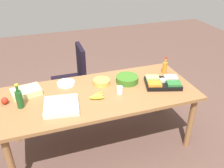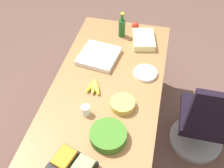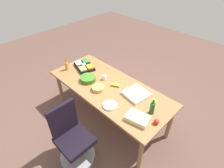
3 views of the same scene
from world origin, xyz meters
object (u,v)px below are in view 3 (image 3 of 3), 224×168
at_px(veggie_tray, 84,66).
at_px(sheet_cake, 138,118).
at_px(conference_table, 109,90).
at_px(pizza_box, 136,94).
at_px(dressing_bottle, 67,66).
at_px(chip_bowl, 98,88).
at_px(salad_bowl, 88,79).
at_px(paper_cup, 104,77).
at_px(banana_bunch, 116,85).
at_px(wine_bottle, 152,108).
at_px(office_chair, 73,140).
at_px(apple_red, 156,122).
at_px(paper_plate_stack, 110,105).

distance_m(veggie_tray, sheet_cake, 1.63).
height_order(conference_table, pizza_box, pizza_box).
bearing_deg(veggie_tray, sheet_cake, 168.97).
bearing_deg(dressing_bottle, chip_bowl, -178.57).
height_order(pizza_box, sheet_cake, sheet_cake).
bearing_deg(salad_bowl, chip_bowl, 171.89).
xyz_separation_m(paper_cup, banana_bunch, (-0.28, -0.01, -0.02)).
xyz_separation_m(chip_bowl, banana_bunch, (-0.14, -0.29, -0.01)).
distance_m(paper_cup, wine_bottle, 1.10).
distance_m(paper_cup, banana_bunch, 0.28).
relative_size(office_chair, dressing_bottle, 4.44).
relative_size(pizza_box, veggie_tray, 0.74).
bearing_deg(chip_bowl, conference_table, -113.09).
relative_size(conference_table, veggie_tray, 4.65).
height_order(wine_bottle, apple_red, wine_bottle).
distance_m(office_chair, dressing_bottle, 1.45).
xyz_separation_m(conference_table, veggie_tray, (0.78, -0.08, 0.11)).
bearing_deg(paper_plate_stack, office_chair, 75.71).
bearing_deg(veggie_tray, conference_table, 174.28).
bearing_deg(veggie_tray, pizza_box, -176.09).
bearing_deg(paper_cup, sheet_cake, 162.56).
xyz_separation_m(paper_cup, salad_bowl, (0.18, 0.23, -0.01)).
relative_size(dressing_bottle, sheet_cake, 0.72).
bearing_deg(paper_cup, office_chair, 110.85).
bearing_deg(apple_red, dressing_bottle, 2.85).
relative_size(office_chair, paper_cup, 11.29).
distance_m(chip_bowl, banana_bunch, 0.32).
height_order(pizza_box, apple_red, apple_red).
bearing_deg(conference_table, veggie_tray, -5.72).
bearing_deg(wine_bottle, banana_bunch, -6.16).
xyz_separation_m(banana_bunch, wine_bottle, (-0.81, 0.09, 0.08)).
bearing_deg(banana_bunch, dressing_bottle, 16.67).
bearing_deg(sheet_cake, salad_bowl, -4.42).
bearing_deg(office_chair, paper_plate_stack, -104.29).
xyz_separation_m(veggie_tray, paper_plate_stack, (-1.13, 0.40, -0.02)).
relative_size(pizza_box, dressing_bottle, 1.57).
xyz_separation_m(conference_table, chip_bowl, (0.08, 0.18, 0.11)).
distance_m(conference_table, wine_bottle, 0.89).
xyz_separation_m(office_chair, pizza_box, (-0.29, -1.12, 0.42)).
distance_m(dressing_bottle, chip_bowl, 0.89).
xyz_separation_m(sheet_cake, salad_bowl, (1.21, -0.09, 0.00)).
height_order(office_chair, paper_plate_stack, office_chair).
xyz_separation_m(pizza_box, veggie_tray, (1.25, 0.09, 0.01)).
height_order(paper_plate_stack, sheet_cake, sheet_cake).
relative_size(paper_cup, salad_bowl, 0.32).
bearing_deg(banana_bunch, paper_cup, 2.25).
height_order(chip_bowl, salad_bowl, salad_bowl).
xyz_separation_m(office_chair, chip_bowl, (0.26, -0.77, 0.43)).
relative_size(conference_table, paper_cup, 25.27).
xyz_separation_m(conference_table, paper_plate_stack, (-0.34, 0.32, 0.09)).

